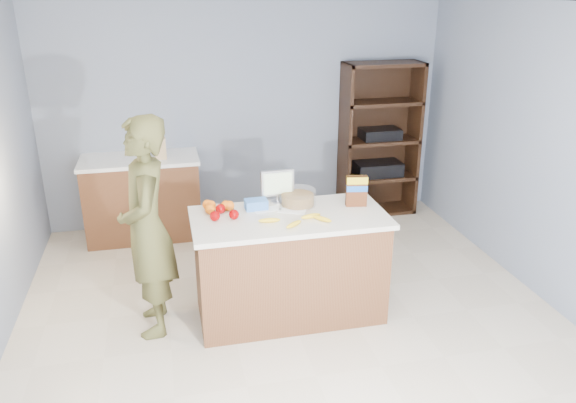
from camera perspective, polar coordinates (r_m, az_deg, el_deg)
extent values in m
cube|color=beige|center=(4.64, 0.99, -13.15)|extent=(4.50, 5.00, 0.02)
cube|color=gray|center=(6.43, -4.31, 8.89)|extent=(4.50, 0.02, 2.50)
cube|color=gray|center=(5.08, 26.63, 3.28)|extent=(0.02, 5.00, 2.50)
cube|color=white|center=(3.83, 1.23, 19.43)|extent=(4.50, 5.00, 0.02)
cube|color=brown|center=(4.67, 0.14, -6.75)|extent=(1.50, 0.70, 0.86)
cube|color=silver|center=(4.47, 0.14, -1.66)|extent=(1.56, 0.76, 0.04)
cube|color=black|center=(4.86, 0.13, -10.71)|extent=(1.46, 0.66, 0.10)
cube|color=brown|center=(6.31, -14.50, 0.25)|extent=(1.20, 0.60, 0.86)
cube|color=white|center=(6.17, -14.88, 4.15)|extent=(1.24, 0.62, 0.04)
cube|color=black|center=(6.89, 8.73, 6.55)|extent=(0.90, 0.04, 1.80)
cube|color=black|center=(6.58, 5.78, 6.00)|extent=(0.04, 0.40, 1.80)
cube|color=black|center=(6.90, 12.62, 6.30)|extent=(0.04, 0.40, 1.80)
cube|color=black|center=(7.01, 8.85, -0.80)|extent=(0.90, 0.40, 0.04)
cube|color=black|center=(6.86, 9.06, 2.53)|extent=(0.90, 0.40, 0.04)
cube|color=black|center=(6.73, 9.28, 6.16)|extent=(0.90, 0.40, 0.04)
cube|color=black|center=(6.63, 9.51, 9.92)|extent=(0.90, 0.40, 0.04)
cube|color=black|center=(6.56, 9.74, 13.60)|extent=(0.90, 0.40, 0.04)
cube|color=black|center=(6.83, 9.10, 3.33)|extent=(0.55, 0.32, 0.16)
cube|color=black|center=(6.71, 9.32, 6.82)|extent=(0.45, 0.30, 0.12)
imported|color=#4B4A24|center=(4.43, -14.13, -2.64)|extent=(0.44, 0.65, 1.75)
cube|color=tan|center=(6.05, -12.85, 5.27)|extent=(0.12, 0.10, 0.22)
cylinder|color=black|center=(6.01, -13.36, 6.66)|extent=(0.02, 0.02, 0.09)
cylinder|color=black|center=(6.01, -13.16, 6.68)|extent=(0.02, 0.02, 0.09)
cylinder|color=black|center=(6.01, -12.97, 6.69)|extent=(0.02, 0.02, 0.09)
cylinder|color=black|center=(6.01, -12.78, 6.71)|extent=(0.02, 0.02, 0.09)
cylinder|color=black|center=(6.01, -12.59, 6.72)|extent=(0.02, 0.02, 0.09)
cube|color=white|center=(4.58, -2.15, -0.81)|extent=(0.24, 0.15, 0.00)
cube|color=white|center=(4.55, 0.40, -0.98)|extent=(0.25, 0.19, 0.00)
ellipsoid|color=yellow|center=(4.33, -1.91, -1.92)|extent=(0.18, 0.05, 0.04)
ellipsoid|color=yellow|center=(4.26, 0.59, -2.32)|extent=(0.16, 0.13, 0.04)
ellipsoid|color=yellow|center=(4.41, 2.34, -1.49)|extent=(0.18, 0.07, 0.04)
ellipsoid|color=yellow|center=(4.36, 3.50, -1.76)|extent=(0.14, 0.16, 0.04)
sphere|color=#830102|center=(4.52, -6.87, -0.73)|extent=(0.08, 0.08, 0.08)
sphere|color=#830102|center=(4.40, -5.52, -1.32)|extent=(0.08, 0.08, 0.08)
sphere|color=#830102|center=(4.39, -7.44, -1.47)|extent=(0.08, 0.08, 0.08)
sphere|color=orange|center=(4.52, -7.93, -0.77)|extent=(0.08, 0.08, 0.08)
sphere|color=orange|center=(4.59, -7.85, -0.41)|extent=(0.08, 0.08, 0.08)
sphere|color=orange|center=(4.57, -5.99, -0.43)|extent=(0.08, 0.08, 0.08)
sphere|color=orange|center=(4.58, -6.33, -0.41)|extent=(0.08, 0.08, 0.08)
sphere|color=orange|center=(4.61, -8.17, -0.32)|extent=(0.08, 0.08, 0.08)
cube|color=blue|center=(4.59, -3.26, -0.29)|extent=(0.18, 0.13, 0.08)
cylinder|color=#267219|center=(4.67, 0.99, 0.21)|extent=(0.27, 0.27, 0.09)
cylinder|color=white|center=(4.66, 0.99, 0.44)|extent=(0.30, 0.30, 0.13)
cylinder|color=silver|center=(4.74, -1.06, 0.02)|extent=(0.12, 0.12, 0.01)
cylinder|color=silver|center=(4.73, -1.07, 0.37)|extent=(0.02, 0.02, 0.05)
cube|color=silver|center=(4.68, -1.08, 1.92)|extent=(0.28, 0.05, 0.22)
cube|color=yellow|center=(4.66, -1.01, 1.84)|extent=(0.24, 0.02, 0.18)
cube|color=#592B14|center=(4.65, 6.97, 1.05)|extent=(0.18, 0.09, 0.26)
cube|color=yellow|center=(4.62, 7.03, 2.20)|extent=(0.18, 0.09, 0.06)
cube|color=blue|center=(4.64, 6.99, 1.39)|extent=(0.18, 0.09, 0.05)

